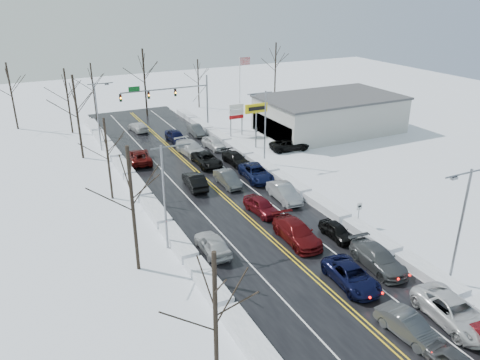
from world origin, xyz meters
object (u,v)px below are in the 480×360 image
dealership_building (329,114)px  oncoming_car_0 (195,188)px  tires_plus_sign (256,111)px  traffic_signal_mast (175,95)px  flagpole (241,83)px

dealership_building → oncoming_car_0: bearing=-156.5°
oncoming_car_0 → tires_plus_sign: bearing=-137.9°
tires_plus_sign → oncoming_car_0: (-12.38, -9.23, -4.99)m
traffic_signal_mast → oncoming_car_0: 22.55m
tires_plus_sign → flagpole: flagpole is taller
flagpole → oncoming_car_0: bearing=-126.3°
traffic_signal_mast → flagpole: (11.72, 2.01, 0.45)m
dealership_building → flagpole: bearing=126.3°
dealership_building → traffic_signal_mast: bearing=154.1°
dealership_building → oncoming_car_0: size_ratio=4.10×
traffic_signal_mast → dealership_building: traffic_signal_mast is taller
tires_plus_sign → oncoming_car_0: bearing=-143.3°
dealership_building → oncoming_car_0: (-25.85, -11.23, -2.66)m
tires_plus_sign → traffic_signal_mast: bearing=120.5°
flagpole → oncoming_car_0: 29.42m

